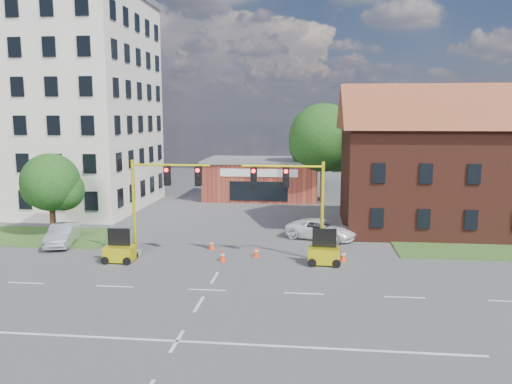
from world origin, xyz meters
The scene contains 18 objects.
ground centered at (0.00, 0.00, 0.00)m, with size 120.00×120.00×0.00m, color #49494C.
grass_verge_ne centered at (18.00, 9.00, 0.04)m, with size 14.00×4.00×0.08m, color #294A1C.
lane_markings centered at (0.00, -3.00, 0.01)m, with size 60.00×36.00×0.01m, color silver, non-canonical shape.
office_block centered at (-20.00, 21.90, 10.31)m, with size 18.40×15.40×20.60m.
brick_shop centered at (0.00, 29.98, 2.16)m, with size 12.40×8.40×4.30m.
townhouse_row centered at (18.00, 16.00, 5.93)m, with size 21.00×11.00×11.50m.
tree_large centered at (6.86, 27.08, 6.48)m, with size 7.34×6.99×10.27m.
tree_nw_front centered at (-13.78, 10.58, 3.90)m, with size 4.52×4.31×6.23m.
signal_mast_west centered at (-4.36, 6.00, 3.92)m, with size 5.30×0.60×6.20m.
signal_mast_east centered at (4.36, 6.00, 3.92)m, with size 5.30×0.60×6.20m.
trailer_west centered at (-6.42, 4.36, 0.63)m, with size 1.81×1.24×2.03m.
trailer_east centered at (6.14, 5.23, 0.66)m, with size 1.95×1.38×2.12m.
cone_a centered at (-0.12, 5.22, 0.34)m, with size 0.40×0.40×0.70m.
cone_b centered at (-1.32, 7.86, 0.34)m, with size 0.40×0.40×0.70m.
cone_c centered at (1.88, 6.39, 0.34)m, with size 0.40×0.40×0.70m.
cone_d centered at (7.36, 6.11, 0.34)m, with size 0.40×0.40×0.70m.
pickup_white centered at (6.09, 11.60, 0.71)m, with size 2.37×5.14×1.43m, color white.
sedan_silver_front centered at (-11.95, 7.91, 0.73)m, with size 1.55×4.46×1.47m, color #B5B9BE.
Camera 1 is at (5.19, -24.42, 8.93)m, focal length 35.00 mm.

